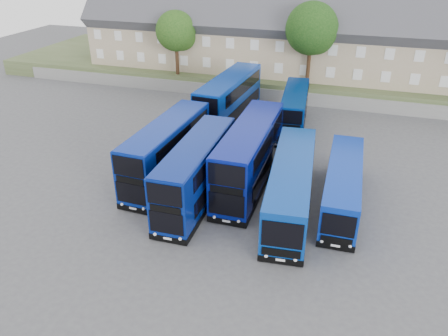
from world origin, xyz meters
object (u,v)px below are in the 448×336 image
coach_east_a (291,186)px  tree_west (177,32)px  tree_mid (313,31)px  dd_front_left (167,152)px  dd_front_mid (197,173)px

coach_east_a → tree_west: (-18.15, 23.13, 5.32)m
tree_mid → dd_front_left: bearing=-109.7°
dd_front_left → tree_mid: size_ratio=1.25×
dd_front_left → tree_mid: 24.13m
tree_west → tree_mid: size_ratio=0.83×
tree_west → tree_mid: tree_mid is taller
dd_front_left → coach_east_a: bearing=-6.9°
dd_front_left → coach_east_a: (10.05, -1.59, -0.50)m
coach_east_a → dd_front_left: bearing=165.7°
dd_front_left → tree_mid: tree_mid is taller
coach_east_a → tree_mid: (-2.15, 23.63, 6.34)m
dd_front_left → tree_west: tree_west is taller
dd_front_left → coach_east_a: 10.19m
coach_east_a → tree_mid: 24.56m
dd_front_mid → coach_east_a: size_ratio=0.86×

